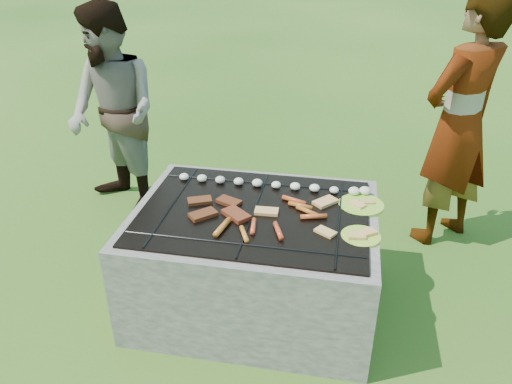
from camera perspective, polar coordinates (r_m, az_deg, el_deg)
lawn at (r=3.02m, az=-0.18°, el=-12.23°), size 60.00×60.00×0.00m
fire_pit at (r=2.84m, az=-0.19°, el=-7.91°), size 1.30×1.00×0.62m
mushrooms at (r=2.88m, az=2.71°, el=0.84°), size 1.12×0.08×0.04m
pork_slabs at (r=2.67m, az=-4.29°, el=-1.92°), size 0.39×0.30×0.02m
sausages at (r=2.57m, az=2.15°, el=-3.08°), size 0.54×0.48×0.03m
bread_on_grate at (r=2.66m, az=5.52°, el=-2.17°), size 0.44×0.43×0.02m
plate_far at (r=2.78m, az=11.92°, el=-1.44°), size 0.32×0.32×0.03m
plate_near at (r=2.51m, az=11.92°, el=-4.93°), size 0.24×0.24×0.03m
cook at (r=3.45m, az=22.23°, el=7.24°), size 0.72×0.71×1.68m
bystander at (r=3.75m, az=-15.98°, el=8.62°), size 0.94×0.90×1.53m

